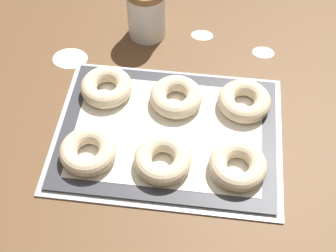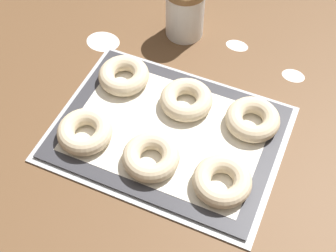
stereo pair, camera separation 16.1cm
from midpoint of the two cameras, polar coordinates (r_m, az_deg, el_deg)
ground_plane at (r=0.96m, az=5.54°, el=-1.10°), size 2.80×2.80×0.00m
baking_tray at (r=0.95m, az=4.82°, el=-1.46°), size 0.46×0.34×0.01m
baking_mat at (r=0.94m, az=4.85°, el=-1.27°), size 0.44×0.32×0.00m
bagel_front_left at (r=0.92m, az=-5.27°, el=-1.28°), size 0.11×0.11×0.04m
bagel_front_center at (r=0.88m, az=3.07°, el=-4.42°), size 0.11×0.11×0.04m
bagel_front_right at (r=0.87m, az=11.90°, el=-7.24°), size 0.11×0.11×0.04m
bagel_back_left at (r=1.01m, az=-0.92°, el=5.69°), size 0.11×0.11×0.04m
bagel_back_center at (r=0.97m, az=6.80°, el=2.73°), size 0.11×0.11×0.04m
bagel_back_right at (r=0.97m, az=14.99°, el=0.25°), size 0.11×0.11×0.04m
flour_canister at (r=1.11m, az=6.32°, el=13.44°), size 0.09×0.09×0.13m
flour_patch_near at (r=1.11m, az=19.13°, el=5.41°), size 0.05×0.04×0.00m
flour_patch_far at (r=1.14m, az=12.47°, el=9.19°), size 0.05×0.04×0.00m
flour_patch_side at (r=1.13m, az=-3.92°, el=9.87°), size 0.08×0.07×0.00m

